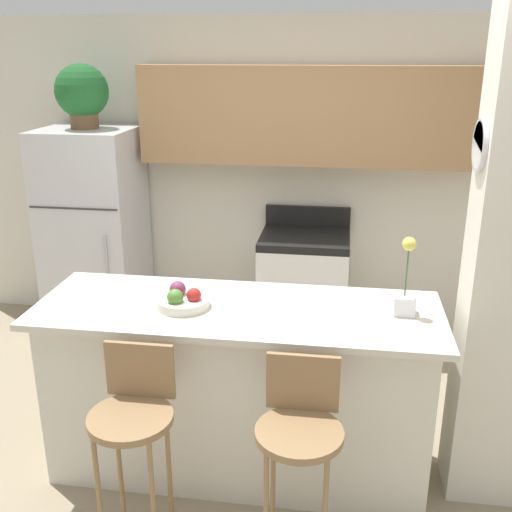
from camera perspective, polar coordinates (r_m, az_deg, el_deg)
name	(u,v)px	position (r m, az deg, el deg)	size (l,w,h in m)	color
ground_plane	(239,464)	(3.70, -1.64, -19.21)	(14.00, 14.00, 0.00)	gray
wall_back	(294,153)	(4.85, 3.67, 9.74)	(5.60, 0.38, 2.55)	silver
pillar_right	(506,269)	(3.16, 22.67, -1.15)	(0.38, 0.32, 2.55)	silver
counter_bar	(238,389)	(3.41, -1.73, -12.54)	(2.16, 0.75, 1.00)	silver
refrigerator	(95,234)	(5.08, -15.08, 2.01)	(0.73, 0.71, 1.71)	silver
stove_range	(304,288)	(4.87, 4.56, -3.05)	(0.70, 0.62, 1.07)	white
bar_stool_left	(134,418)	(2.93, -11.58, -14.87)	(0.39, 0.39, 1.00)	olive
bar_stool_right	(300,433)	(2.78, 4.19, -16.42)	(0.39, 0.39, 1.00)	olive
potted_plant_on_fridge	(82,93)	(4.88, -16.24, 14.65)	(0.41, 0.41, 0.48)	brown
orchid_vase	(405,291)	(3.15, 14.01, -3.27)	(0.11, 0.11, 0.41)	white
fruit_bowl	(183,300)	(3.19, -7.00, -4.15)	(0.28, 0.28, 0.12)	silver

